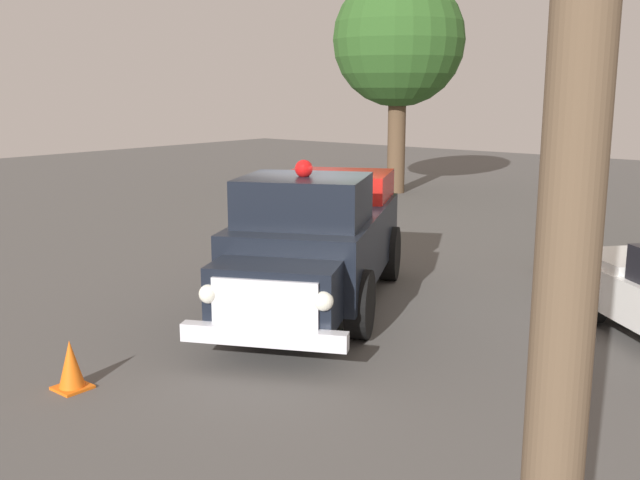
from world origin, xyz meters
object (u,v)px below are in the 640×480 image
Objects in this scene: vintage_fire_truck at (317,237)px; oak_tree_right at (399,41)px; spectator_seated at (559,240)px; utility_pole at (574,159)px; traffic_cone at (71,366)px; lawn_chair_near_truck at (555,244)px.

oak_tree_right is at bearing -62.07° from vintage_fire_truck.
spectator_seated is at bearing 139.25° from oak_tree_right.
vintage_fire_truck is 4.88× the size of spectator_seated.
utility_pole is 10.27× the size of traffic_cone.
lawn_chair_near_truck is 12.49m from utility_pole.
utility_pole reaches higher than lawn_chair_near_truck.
oak_tree_right is 23.29m from utility_pole.
lawn_chair_near_truck is 0.16× the size of utility_pole.
lawn_chair_near_truck is 9.80m from traffic_cone.
vintage_fire_truck is 14.68m from oak_tree_right.
vintage_fire_truck is at bearing -90.78° from traffic_cone.
spectator_seated is 0.20× the size of utility_pole.
vintage_fire_truck is 5.31m from spectator_seated.
utility_pole reaches higher than spectator_seated.
utility_pole is at bearing 135.58° from vintage_fire_truck.
lawn_chair_near_truck is at bearing -68.80° from utility_pole.
oak_tree_right is 1.16× the size of utility_pole.
traffic_cone is (-6.55, 17.20, -4.92)m from oak_tree_right.
utility_pole reaches higher than traffic_cone.
vintage_fire_truck is at bearing 117.93° from oak_tree_right.
utility_pole is (-13.30, 19.03, -1.83)m from oak_tree_right.
spectator_seated is (-2.39, -4.71, -0.50)m from vintage_fire_truck.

